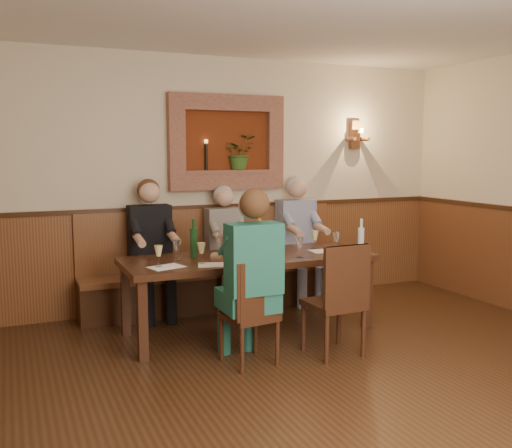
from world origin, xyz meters
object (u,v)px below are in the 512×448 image
Objects in this scene: person_bench_left at (152,261)px; person_bench_mid at (227,259)px; chair_near_right at (334,322)px; person_bench_right at (299,250)px; spittoon_bucket at (235,244)px; wine_bottle_green_a at (259,237)px; wine_bottle_green_b at (194,242)px; dining_table at (249,264)px; bench at (216,279)px; chair_near_left at (250,333)px; water_bottle at (361,240)px; person_chair_front at (249,292)px.

person_bench_mid is (0.83, 0.00, -0.04)m from person_bench_left.
chair_near_right is 0.72× the size of person_bench_mid.
person_bench_right is 1.44m from spittoon_bucket.
chair_near_right is at bearing -70.07° from wine_bottle_green_a.
spittoon_bucket is 0.70× the size of wine_bottle_green_b.
dining_table is at bearing -48.36° from person_bench_left.
person_bench_left is at bearing 125.34° from spittoon_bucket.
person_bench_mid is at bearing 0.19° from person_bench_left.
wine_bottle_green_a is at bearing -136.50° from person_bench_right.
wine_bottle_green_a is at bearing -44.15° from person_bench_left.
wine_bottle_green_b is (-0.50, -0.80, 0.57)m from bench.
person_bench_mid is at bearing 49.48° from wine_bottle_green_b.
person_bench_right reaches higher than chair_near_left.
wine_bottle_green_b is (-0.94, 1.02, 0.61)m from chair_near_right.
spittoon_bucket is (-1.14, -0.84, 0.27)m from person_bench_right.
chair_near_left is 1.12m from wine_bottle_green_a.
spittoon_bucket reaches higher than chair_near_right.
spittoon_bucket is (-0.23, -0.85, 0.31)m from person_bench_mid.
wine_bottle_green_a is at bearing 162.02° from water_bottle.
wine_bottle_green_a is (0.86, -0.83, 0.32)m from person_bench_left.
person_chair_front is at bearing -102.93° from spittoon_bucket.
bench is at bearing 96.97° from wine_bottle_green_a.
spittoon_bucket is 0.75× the size of water_bottle.
spittoon_bucket is at bearing 121.26° from chair_near_right.
person_bench_left is 1.24m from wine_bottle_green_a.
wine_bottle_green_b is (-0.50, 0.14, 0.23)m from dining_table.
wine_bottle_green_b reaches higher than bench.
wine_bottle_green_a is at bearing 2.52° from spittoon_bucket.
bench is at bearing 8.19° from person_bench_left.
person_chair_front reaches higher than wine_bottle_green_a.
bench is at bearing 130.63° from water_bottle.
wine_bottle_green_a is (0.12, 0.00, 0.25)m from dining_table.
person_bench_left is 1.00× the size of person_chair_front.
person_bench_right is (0.99, -0.11, 0.28)m from bench.
chair_near_left is 2.59× the size of water_bottle.
person_bench_left reaches higher than dining_table.
person_chair_front is (-0.32, -0.78, -0.07)m from dining_table.
dining_table is 1.01m from bench.
chair_near_left is 0.91× the size of chair_near_right.
spittoon_bucket reaches higher than chair_near_left.
person_bench_left is at bearing -180.00° from person_bench_right.
water_bottle is at bearing 10.47° from chair_near_left.
spittoon_bucket is 1.25m from water_bottle.
person_bench_right is at bearing -6.15° from bench.
wine_bottle_green_b is at bearing -155.15° from person_bench_right.
dining_table is 1.64× the size of person_bench_left.
person_bench_right is (0.56, 1.71, 0.32)m from chair_near_right.
person_bench_left is at bearing -171.81° from bench.
wine_bottle_green_b is (-0.36, 0.15, 0.02)m from spittoon_bucket.
wine_bottle_green_a is at bearing 60.79° from person_chair_front.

